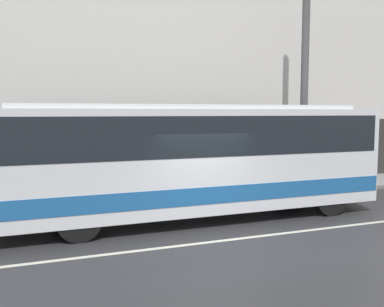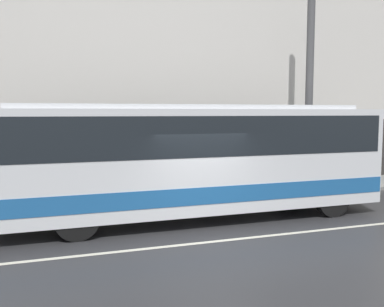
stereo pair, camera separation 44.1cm
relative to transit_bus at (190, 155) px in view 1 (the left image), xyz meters
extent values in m
plane|color=#2D2D30|center=(-0.11, -2.25, -1.83)|extent=(60.00, 60.00, 0.00)
cube|color=gray|center=(-0.11, 3.05, -1.76)|extent=(60.00, 2.61, 0.13)
cube|color=silver|center=(-0.11, 4.50, 3.63)|extent=(60.00, 0.30, 10.91)
cube|color=#2D2B28|center=(-0.11, 4.34, -0.47)|extent=(60.00, 0.06, 2.73)
cube|color=beige|center=(-0.11, -2.25, -1.83)|extent=(54.00, 0.14, 0.01)
cube|color=silver|center=(-0.01, 0.00, -0.09)|extent=(11.23, 2.52, 2.78)
cube|color=#1E5999|center=(-0.01, 0.00, -0.93)|extent=(11.18, 2.54, 0.45)
cube|color=black|center=(-0.01, 0.00, 0.59)|extent=(10.90, 2.54, 1.06)
cube|color=orange|center=(5.56, 0.00, 1.11)|extent=(0.12, 1.89, 0.28)
cube|color=silver|center=(-0.01, 0.00, 1.36)|extent=(9.55, 2.14, 0.12)
cylinder|color=black|center=(4.01, -1.10, -1.30)|extent=(1.07, 0.28, 1.07)
cylinder|color=black|center=(4.01, 1.10, -1.30)|extent=(1.07, 0.28, 1.07)
cylinder|color=black|center=(-3.22, -1.10, -1.30)|extent=(1.07, 0.28, 1.07)
cylinder|color=black|center=(-3.22, 1.10, -1.30)|extent=(1.07, 0.28, 1.07)
cylinder|color=#4C4C4F|center=(5.36, 2.18, 2.50)|extent=(0.28, 0.28, 8.39)
cylinder|color=#333338|center=(0.00, 3.49, -0.99)|extent=(0.36, 0.36, 1.41)
sphere|color=tan|center=(0.00, 3.49, -0.16)|extent=(0.26, 0.26, 0.26)
camera|label=1|loc=(-4.30, -11.23, 1.22)|focal=40.00mm
camera|label=2|loc=(-3.89, -11.38, 1.22)|focal=40.00mm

